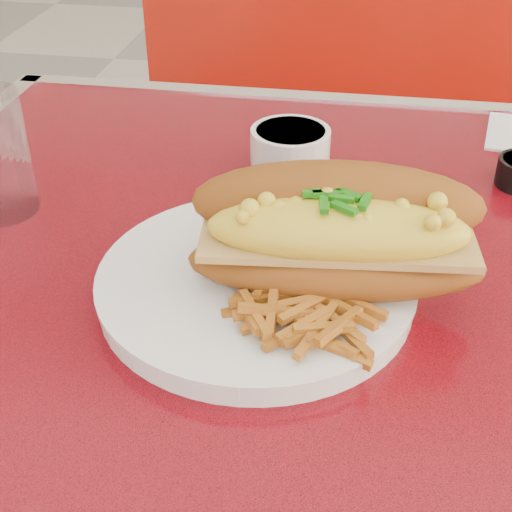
% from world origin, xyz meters
% --- Properties ---
extents(diner_table, '(1.23, 0.83, 0.77)m').
position_xyz_m(diner_table, '(0.00, 0.00, 0.61)').
color(diner_table, red).
rests_on(diner_table, ground).
extents(booth_bench_far, '(1.20, 0.51, 0.90)m').
position_xyz_m(booth_bench_far, '(0.00, 0.81, 0.29)').
color(booth_bench_far, '#A1150A').
rests_on(booth_bench_far, ground).
extents(dinner_plate, '(0.33, 0.33, 0.02)m').
position_xyz_m(dinner_plate, '(-0.18, -0.07, 0.78)').
color(dinner_plate, white).
rests_on(dinner_plate, diner_table).
extents(mac_hoagie, '(0.26, 0.14, 0.11)m').
position_xyz_m(mac_hoagie, '(-0.11, -0.06, 0.84)').
color(mac_hoagie, '#8E4D16').
rests_on(mac_hoagie, dinner_plate).
extents(fries_pile, '(0.12, 0.12, 0.03)m').
position_xyz_m(fries_pile, '(-0.13, -0.12, 0.80)').
color(fries_pile, '#C07320').
rests_on(fries_pile, dinner_plate).
extents(fork, '(0.04, 0.14, 0.00)m').
position_xyz_m(fork, '(-0.12, -0.03, 0.79)').
color(fork, silver).
rests_on(fork, dinner_plate).
extents(gravy_ramekin, '(0.11, 0.11, 0.05)m').
position_xyz_m(gravy_ramekin, '(-0.18, 0.17, 0.80)').
color(gravy_ramekin, white).
rests_on(gravy_ramekin, diner_table).
extents(sauce_cup_left, '(0.07, 0.07, 0.03)m').
position_xyz_m(sauce_cup_left, '(-0.21, 0.07, 0.78)').
color(sauce_cup_left, black).
rests_on(sauce_cup_left, diner_table).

